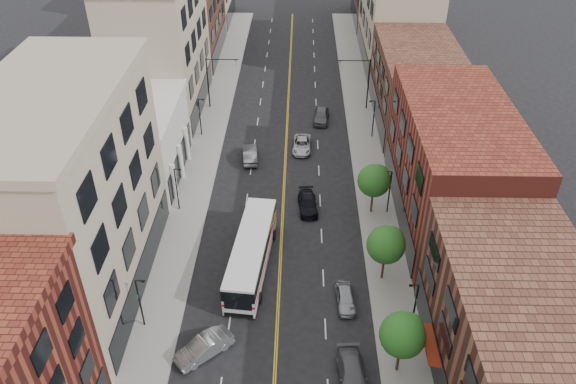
# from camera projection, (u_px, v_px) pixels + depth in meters

# --- Properties ---
(sidewalk_left) EXTENTS (4.00, 110.00, 0.15)m
(sidewalk_left) POSITION_uv_depth(u_px,v_px,m) (204.00, 155.00, 68.56)
(sidewalk_left) COLOR gray
(sidewalk_left) RESTS_ON ground
(sidewalk_right) EXTENTS (4.00, 110.00, 0.15)m
(sidewalk_right) POSITION_uv_depth(u_px,v_px,m) (368.00, 157.00, 68.20)
(sidewalk_right) COLOR gray
(sidewalk_right) RESTS_ON ground
(bldg_l_tanoffice) EXTENTS (10.00, 22.00, 18.00)m
(bldg_l_tanoffice) POSITION_uv_depth(u_px,v_px,m) (69.00, 202.00, 45.58)
(bldg_l_tanoffice) COLOR tan
(bldg_l_tanoffice) RESTS_ON ground
(bldg_l_white) EXTENTS (10.00, 14.00, 8.00)m
(bldg_l_white) POSITION_uv_depth(u_px,v_px,m) (134.00, 143.00, 63.16)
(bldg_l_white) COLOR silver
(bldg_l_white) RESTS_ON ground
(bldg_l_far_a) EXTENTS (10.00, 20.00, 18.00)m
(bldg_l_far_a) POSITION_uv_depth(u_px,v_px,m) (160.00, 46.00, 74.16)
(bldg_l_far_a) COLOR tan
(bldg_l_far_a) RESTS_ON ground
(bldg_l_far_b) EXTENTS (10.00, 20.00, 15.00)m
(bldg_l_far_b) POSITION_uv_depth(u_px,v_px,m) (186.00, 10.00, 91.36)
(bldg_l_far_b) COLOR #542D21
(bldg_l_far_b) RESTS_ON ground
(bldg_r_near) EXTENTS (10.00, 26.00, 10.00)m
(bldg_r_near) POSITION_uv_depth(u_px,v_px,m) (531.00, 375.00, 36.65)
(bldg_r_near) COLOR #542D21
(bldg_r_near) RESTS_ON ground
(bldg_r_mid) EXTENTS (10.00, 22.00, 12.00)m
(bldg_r_mid) POSITION_uv_depth(u_px,v_px,m) (453.00, 165.00, 55.67)
(bldg_r_mid) COLOR maroon
(bldg_r_mid) RESTS_ON ground
(bldg_r_far_a) EXTENTS (10.00, 20.00, 10.00)m
(bldg_r_far_a) POSITION_uv_depth(u_px,v_px,m) (417.00, 86.00, 73.40)
(bldg_r_far_a) COLOR #542D21
(bldg_r_far_a) RESTS_ON ground
(bldg_r_far_b) EXTENTS (10.00, 22.00, 14.00)m
(bldg_r_far_b) POSITION_uv_depth(u_px,v_px,m) (397.00, 19.00, 89.40)
(bldg_r_far_b) COLOR tan
(bldg_r_far_b) RESTS_ON ground
(tree_r_1) EXTENTS (3.40, 3.40, 5.59)m
(tree_r_1) POSITION_uv_depth(u_px,v_px,m) (404.00, 334.00, 40.61)
(tree_r_1) COLOR black
(tree_r_1) RESTS_ON sidewalk_right
(tree_r_2) EXTENTS (3.40, 3.40, 5.59)m
(tree_r_2) POSITION_uv_depth(u_px,v_px,m) (387.00, 244.00, 48.78)
(tree_r_2) COLOR black
(tree_r_2) RESTS_ON sidewalk_right
(tree_r_3) EXTENTS (3.40, 3.40, 5.59)m
(tree_r_3) POSITION_uv_depth(u_px,v_px,m) (375.00, 180.00, 56.95)
(tree_r_3) COLOR black
(tree_r_3) RESTS_ON sidewalk_right
(lamp_l_1) EXTENTS (0.81, 0.55, 5.05)m
(lamp_l_1) POSITION_uv_depth(u_px,v_px,m) (140.00, 300.00, 44.86)
(lamp_l_1) COLOR black
(lamp_l_1) RESTS_ON sidewalk_left
(lamp_l_2) EXTENTS (0.81, 0.55, 5.05)m
(lamp_l_2) POSITION_uv_depth(u_px,v_px,m) (177.00, 187.00, 57.93)
(lamp_l_2) COLOR black
(lamp_l_2) RESTS_ON sidewalk_left
(lamp_l_3) EXTENTS (0.81, 0.55, 5.05)m
(lamp_l_3) POSITION_uv_depth(u_px,v_px,m) (200.00, 115.00, 71.00)
(lamp_l_3) COLOR black
(lamp_l_3) RESTS_ON sidewalk_left
(lamp_r_1) EXTENTS (0.81, 0.55, 5.05)m
(lamp_r_1) POSITION_uv_depth(u_px,v_px,m) (414.00, 305.00, 44.46)
(lamp_r_1) COLOR black
(lamp_r_1) RESTS_ON sidewalk_right
(lamp_r_2) EXTENTS (0.81, 0.55, 5.05)m
(lamp_r_2) POSITION_uv_depth(u_px,v_px,m) (389.00, 189.00, 57.53)
(lamp_r_2) COLOR black
(lamp_r_2) RESTS_ON sidewalk_right
(lamp_r_3) EXTENTS (0.81, 0.55, 5.05)m
(lamp_r_3) POSITION_uv_depth(u_px,v_px,m) (373.00, 117.00, 70.60)
(lamp_r_3) COLOR black
(lamp_r_3) RESTS_ON sidewalk_right
(signal_mast_left) EXTENTS (4.49, 0.18, 7.20)m
(signal_mast_left) POSITION_uv_depth(u_px,v_px,m) (213.00, 77.00, 76.55)
(signal_mast_left) COLOR black
(signal_mast_left) RESTS_ON sidewalk_left
(signal_mast_right) EXTENTS (4.49, 0.18, 7.20)m
(signal_mast_right) POSITION_uv_depth(u_px,v_px,m) (363.00, 78.00, 76.18)
(signal_mast_right) COLOR black
(signal_mast_right) RESTS_ON sidewalk_right
(city_bus) EXTENTS (4.08, 13.09, 3.31)m
(city_bus) POSITION_uv_depth(u_px,v_px,m) (251.00, 252.00, 51.24)
(city_bus) COLOR silver
(city_bus) RESTS_ON ground
(car_angle_b) EXTENTS (4.70, 4.39, 1.57)m
(car_angle_b) POSITION_uv_depth(u_px,v_px,m) (204.00, 347.00, 43.75)
(car_angle_b) COLOR #ADB1B5
(car_angle_b) RESTS_ON ground
(car_parked_mid) EXTENTS (2.45, 5.28, 1.49)m
(car_parked_mid) POSITION_uv_depth(u_px,v_px,m) (352.00, 376.00, 41.67)
(car_parked_mid) COLOR #4B4B50
(car_parked_mid) RESTS_ON ground
(car_parked_far) EXTENTS (1.86, 4.08, 1.36)m
(car_parked_far) POSITION_uv_depth(u_px,v_px,m) (346.00, 298.00, 48.21)
(car_parked_far) COLOR #929398
(car_parked_far) RESTS_ON ground
(car_lane_behind) EXTENTS (2.20, 4.90, 1.56)m
(car_lane_behind) POSITION_uv_depth(u_px,v_px,m) (250.00, 154.00, 67.38)
(car_lane_behind) COLOR #454448
(car_lane_behind) RESTS_ON ground
(car_lane_a) EXTENTS (2.31, 4.82, 1.36)m
(car_lane_a) POSITION_uv_depth(u_px,v_px,m) (308.00, 204.00, 59.41)
(car_lane_a) COLOR black
(car_lane_a) RESTS_ON ground
(car_lane_b) EXTENTS (2.46, 4.99, 1.36)m
(car_lane_b) POSITION_uv_depth(u_px,v_px,m) (302.00, 145.00, 69.43)
(car_lane_b) COLOR #B1B4B9
(car_lane_b) RESTS_ON ground
(car_lane_c) EXTENTS (2.41, 5.00, 1.65)m
(car_lane_c) POSITION_uv_depth(u_px,v_px,m) (321.00, 115.00, 75.52)
(car_lane_c) COLOR #4B4B50
(car_lane_c) RESTS_ON ground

